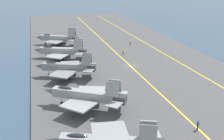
{
  "coord_description": "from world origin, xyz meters",
  "views": [
    {
      "loc": [
        -69.54,
        24.48,
        24.69
      ],
      "look_at": [
        -8.54,
        7.74,
        2.9
      ],
      "focal_mm": 45.0,
      "sensor_mm": 36.0,
      "label": 1
    }
  ],
  "objects": [
    {
      "name": "crew_yellow_vest",
      "position": [
        11.95,
        -1.57,
        1.42
      ],
      "size": [
        0.43,
        0.46,
        1.85
      ],
      "color": "#383328",
      "rests_on": "carrier_deck"
    },
    {
      "name": "carrier_deck",
      "position": [
        0.0,
        0.0,
        0.2
      ],
      "size": [
        215.32,
        53.34,
        0.4
      ],
      "primitive_type": "cube",
      "color": "#4C4C4F",
      "rests_on": "ground"
    },
    {
      "name": "parked_jet_fifth",
      "position": [
        30.13,
        17.2,
        2.93
      ],
      "size": [
        12.5,
        16.06,
        6.44
      ],
      "color": "gray",
      "rests_on": "carrier_deck"
    },
    {
      "name": "parked_jet_fourth",
      "position": [
        12.97,
        17.8,
        2.76
      ],
      "size": [
        12.93,
        16.32,
        6.21
      ],
      "color": "#93999E",
      "rests_on": "carrier_deck"
    },
    {
      "name": "ground_plane",
      "position": [
        0.0,
        0.0,
        0.0
      ],
      "size": [
        2000.0,
        2000.0,
        0.0
      ],
      "primitive_type": "plane",
      "color": "#334C66"
    },
    {
      "name": "deck_stripe_foul_line",
      "position": [
        0.0,
        -14.67,
        0.4
      ],
      "size": [
        193.76,
        3.99,
        0.01
      ],
      "primitive_type": "cube",
      "rotation": [
        0.0,
        0.0,
        0.02
      ],
      "color": "yellow",
      "rests_on": "carrier_deck"
    },
    {
      "name": "crew_white_vest",
      "position": [
        23.91,
        -8.05,
        1.38
      ],
      "size": [
        0.44,
        0.46,
        1.79
      ],
      "color": "#232328",
      "rests_on": "carrier_deck"
    },
    {
      "name": "parked_jet_third",
      "position": [
        -3.57,
        18.0,
        2.99
      ],
      "size": [
        13.2,
        15.39,
        6.17
      ],
      "color": "gray",
      "rests_on": "carrier_deck"
    },
    {
      "name": "deck_stripe_centerline",
      "position": [
        0.0,
        0.0,
        0.4
      ],
      "size": [
        193.79,
        0.36,
        0.01
      ],
      "primitive_type": "cube",
      "color": "yellow",
      "rests_on": "carrier_deck"
    },
    {
      "name": "parked_jet_second",
      "position": [
        -21.57,
        16.57,
        3.05
      ],
      "size": [
        12.85,
        16.02,
        6.18
      ],
      "color": "#93999E",
      "rests_on": "carrier_deck"
    },
    {
      "name": "crew_blue_vest",
      "position": [
        -34.31,
        0.26,
        1.34
      ],
      "size": [
        0.38,
        0.45,
        1.71
      ],
      "color": "#383328",
      "rests_on": "carrier_deck"
    }
  ]
}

